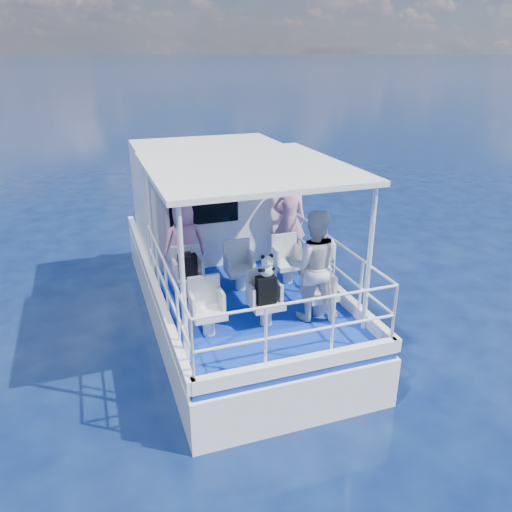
{
  "coord_description": "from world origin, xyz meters",
  "views": [
    {
      "loc": [
        -2.34,
        -7.39,
        4.78
      ],
      "look_at": [
        0.08,
        -0.4,
        1.74
      ],
      "focal_mm": 35.0,
      "sensor_mm": 36.0,
      "label": 1
    }
  ],
  "objects": [
    {
      "name": "passenger_stbd_aft",
      "position": [
        0.75,
        -1.12,
        1.78
      ],
      "size": [
        1.04,
        0.93,
        1.76
      ],
      "primitive_type": "imported",
      "rotation": [
        0.0,
        0.0,
        2.78
      ],
      "color": "white",
      "rests_on": "deck"
    },
    {
      "name": "compact_camera",
      "position": [
        -0.92,
        0.14,
        1.71
      ],
      "size": [
        0.1,
        0.06,
        0.06
      ],
      "primitive_type": "cube",
      "color": "black",
      "rests_on": "backpack_port"
    },
    {
      "name": "passenger_port_fwd",
      "position": [
        -0.85,
        0.72,
        1.66
      ],
      "size": [
        0.6,
        0.45,
        1.53
      ],
      "primitive_type": "imported",
      "rotation": [
        0.0,
        0.0,
        3.22
      ],
      "color": "#C9829A",
      "rests_on": "deck"
    },
    {
      "name": "ground",
      "position": [
        0.0,
        0.0,
        0.0
      ],
      "size": [
        2000.0,
        2000.0,
        0.0
      ],
      "primitive_type": "plane",
      "color": "#08133B",
      "rests_on": "ground"
    },
    {
      "name": "deck",
      "position": [
        0.0,
        1.0,
        0.85
      ],
      "size": [
        2.9,
        6.9,
        0.1
      ],
      "primitive_type": "cube",
      "color": "#0B289B",
      "rests_on": "hull"
    },
    {
      "name": "seat_stbd_fwd",
      "position": [
        0.9,
        0.2,
        1.09
      ],
      "size": [
        0.48,
        0.46,
        0.38
      ],
      "primitive_type": "cube",
      "color": "silver",
      "rests_on": "deck"
    },
    {
      "name": "seat_stbd_aft",
      "position": [
        0.9,
        -1.1,
        1.09
      ],
      "size": [
        0.48,
        0.46,
        0.38
      ],
      "primitive_type": "cube",
      "color": "silver",
      "rests_on": "deck"
    },
    {
      "name": "hull",
      "position": [
        0.0,
        1.0,
        0.0
      ],
      "size": [
        3.0,
        7.0,
        1.6
      ],
      "primitive_type": "cube",
      "color": "white",
      "rests_on": "ground"
    },
    {
      "name": "railings",
      "position": [
        0.0,
        -0.58,
        1.4
      ],
      "size": [
        2.84,
        3.59,
        1.0
      ],
      "primitive_type": null,
      "color": "white",
      "rests_on": "deck"
    },
    {
      "name": "panda",
      "position": [
        -0.01,
        -1.14,
        1.89
      ],
      "size": [
        0.22,
        0.19,
        0.34
      ],
      "primitive_type": null,
      "color": "white",
      "rests_on": "backpack_center"
    },
    {
      "name": "backpack_center",
      "position": [
        -0.02,
        -1.15,
        1.5
      ],
      "size": [
        0.29,
        0.16,
        0.44
      ],
      "primitive_type": "cube",
      "color": "black",
      "rests_on": "seat_center_aft"
    },
    {
      "name": "passenger_stbd_fwd",
      "position": [
        1.25,
        1.01,
        1.77
      ],
      "size": [
        0.71,
        0.54,
        1.74
      ],
      "primitive_type": "imported",
      "rotation": [
        0.0,
        0.0,
        2.93
      ],
      "color": "#C881A5",
      "rests_on": "deck"
    },
    {
      "name": "canopy_posts",
      "position": [
        0.0,
        -0.25,
        2.0
      ],
      "size": [
        2.77,
        2.97,
        2.2
      ],
      "color": "white",
      "rests_on": "deck"
    },
    {
      "name": "canopy",
      "position": [
        0.0,
        -0.2,
        3.14
      ],
      "size": [
        3.0,
        3.2,
        0.08
      ],
      "primitive_type": "cube",
      "color": "white",
      "rests_on": "cabin"
    },
    {
      "name": "seat_center_aft",
      "position": [
        0.0,
        -1.1,
        1.09
      ],
      "size": [
        0.48,
        0.46,
        0.38
      ],
      "primitive_type": "cube",
      "color": "silver",
      "rests_on": "deck"
    },
    {
      "name": "seat_center_fwd",
      "position": [
        0.0,
        0.2,
        1.09
      ],
      "size": [
        0.48,
        0.46,
        0.38
      ],
      "primitive_type": "cube",
      "color": "silver",
      "rests_on": "deck"
    },
    {
      "name": "seat_port_fwd",
      "position": [
        -0.9,
        0.2,
        1.09
      ],
      "size": [
        0.48,
        0.46,
        0.38
      ],
      "primitive_type": "cube",
      "color": "silver",
      "rests_on": "deck"
    },
    {
      "name": "cabin",
      "position": [
        0.0,
        2.3,
        2.0
      ],
      "size": [
        2.85,
        2.0,
        2.2
      ],
      "primitive_type": "cube",
      "color": "white",
      "rests_on": "deck"
    },
    {
      "name": "backpack_port",
      "position": [
        -0.93,
        0.15,
        1.48
      ],
      "size": [
        0.3,
        0.17,
        0.4
      ],
      "primitive_type": "cube",
      "color": "black",
      "rests_on": "seat_port_fwd"
    },
    {
      "name": "seat_port_aft",
      "position": [
        -0.9,
        -1.1,
        1.09
      ],
      "size": [
        0.48,
        0.46,
        0.38
      ],
      "primitive_type": "cube",
      "color": "silver",
      "rests_on": "deck"
    }
  ]
}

